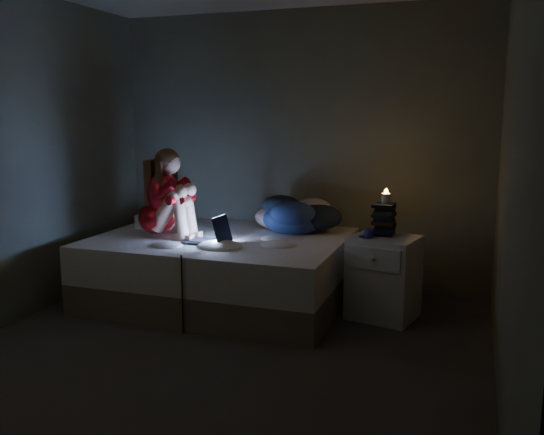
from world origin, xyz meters
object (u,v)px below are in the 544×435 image
at_px(phone, 369,237).
at_px(woman, 156,192).
at_px(candle, 386,198).
at_px(laptop, 206,228).
at_px(nightstand, 384,277).
at_px(bed, 221,269).

bearing_deg(phone, woman, -159.66).
bearing_deg(candle, laptop, -163.57).
height_order(woman, phone, woman).
height_order(woman, nightstand, woman).
relative_size(nightstand, candle, 8.39).
height_order(laptop, candle, candle).
bearing_deg(woman, bed, 20.74).
xyz_separation_m(laptop, candle, (1.40, 0.41, 0.26)).
bearing_deg(laptop, phone, 14.81).
height_order(nightstand, candle, candle).
bearing_deg(bed, phone, -0.86).
bearing_deg(nightstand, woman, -160.77).
bearing_deg(laptop, nightstand, 16.49).
relative_size(woman, phone, 5.53).
height_order(laptop, nightstand, laptop).
bearing_deg(nightstand, laptop, -153.99).
bearing_deg(woman, laptop, -9.50).
bearing_deg(nightstand, bed, -165.23).
distance_m(bed, nightstand, 1.42).
distance_m(candle, phone, 0.35).
distance_m(laptop, candle, 1.49).
bearing_deg(woman, phone, 7.60).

